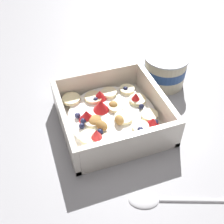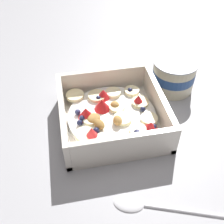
{
  "view_description": "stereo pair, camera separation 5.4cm",
  "coord_description": "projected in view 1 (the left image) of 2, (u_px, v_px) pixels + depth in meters",
  "views": [
    {
      "loc": [
        0.38,
        -0.13,
        0.4
      ],
      "look_at": [
        0.02,
        -0.0,
        0.03
      ],
      "focal_mm": 45.08,
      "sensor_mm": 36.0,
      "label": 1
    },
    {
      "loc": [
        0.4,
        -0.08,
        0.4
      ],
      "look_at": [
        0.02,
        -0.0,
        0.03
      ],
      "focal_mm": 45.08,
      "sensor_mm": 36.0,
      "label": 2
    }
  ],
  "objects": [
    {
      "name": "ground_plane",
      "position": [
        109.0,
        116.0,
        0.57
      ],
      "size": [
        2.4,
        2.4,
        0.0
      ],
      "primitive_type": "plane",
      "color": "#9E9EA3"
    },
    {
      "name": "fruit_bowl",
      "position": [
        112.0,
        116.0,
        0.54
      ],
      "size": [
        0.19,
        0.19,
        0.06
      ],
      "color": "white",
      "rests_on": "ground"
    },
    {
      "name": "spoon",
      "position": [
        161.0,
        199.0,
        0.44
      ],
      "size": [
        0.08,
        0.17,
        0.01
      ],
      "color": "silver",
      "rests_on": "ground"
    },
    {
      "name": "yogurt_cup",
      "position": [
        165.0,
        70.0,
        0.62
      ],
      "size": [
        0.1,
        0.1,
        0.07
      ],
      "color": "beige",
      "rests_on": "ground"
    }
  ]
}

